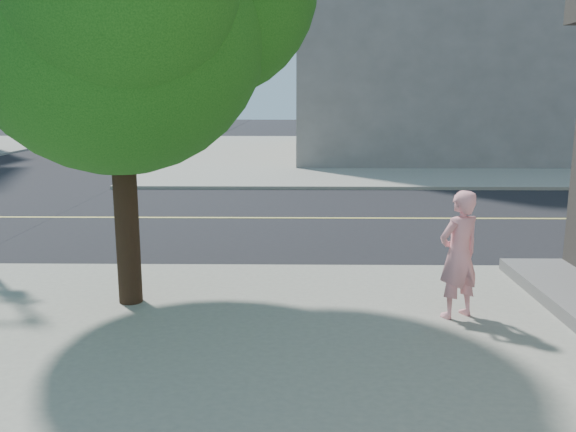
{
  "coord_description": "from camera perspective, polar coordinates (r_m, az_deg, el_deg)",
  "views": [
    {
      "loc": [
        5.01,
        -9.69,
        2.93
      ],
      "look_at": [
        4.9,
        -1.64,
        1.3
      ],
      "focal_mm": 36.72,
      "sensor_mm": 36.0,
      "label": 1
    }
  ],
  "objects": [
    {
      "name": "filler_ne",
      "position": [
        33.21,
        17.41,
        18.18
      ],
      "size": [
        18.0,
        16.0,
        14.0
      ],
      "primitive_type": "cube",
      "color": "slate",
      "rests_on": "sidewalk_ne"
    },
    {
      "name": "man_on_phone",
      "position": [
        7.84,
        16.21,
        -3.62
      ],
      "size": [
        0.72,
        0.64,
        1.67
      ],
      "primitive_type": "imported",
      "rotation": [
        0.0,
        0.0,
        3.63
      ],
      "color": "pink",
      "rests_on": "sidewalk_se"
    },
    {
      "name": "road_ew",
      "position": [
        15.33,
        -18.29,
        -0.15
      ],
      "size": [
        140.0,
        9.0,
        0.01
      ],
      "primitive_type": "cube",
      "color": "black",
      "rests_on": "ground"
    },
    {
      "name": "ground",
      "position": [
        11.3,
        -25.66,
        -4.75
      ],
      "size": [
        140.0,
        140.0,
        0.0
      ],
      "primitive_type": "plane",
      "color": "black",
      "rests_on": "ground"
    },
    {
      "name": "sidewalk_ne",
      "position": [
        32.45,
        16.06,
        5.91
      ],
      "size": [
        29.0,
        25.0,
        0.12
      ],
      "primitive_type": "cube",
      "color": "gray",
      "rests_on": "ground"
    }
  ]
}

